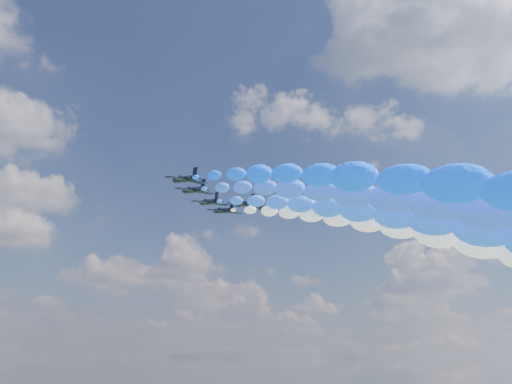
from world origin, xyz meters
TOP-DOWN VIEW (x-y plane):
  - jet_0 at (-23.91, -3.89)m, footprint 10.50×13.85m
  - trail_0 at (-23.91, -67.05)m, footprint 6.89×122.38m
  - jet_1 at (-17.85, 3.87)m, footprint 10.34×13.74m
  - trail_1 at (-17.85, -59.30)m, footprint 6.89×122.38m
  - jet_2 at (-8.99, 12.84)m, footprint 10.34×13.74m
  - trail_2 at (-8.99, -50.32)m, footprint 6.89×122.38m
  - jet_3 at (-0.06, 9.56)m, footprint 10.37×13.76m
  - trail_3 at (-0.06, -53.60)m, footprint 6.89×122.38m
  - jet_4 at (-0.96, 19.53)m, footprint 9.72×13.30m
  - trail_4 at (-0.96, -43.64)m, footprint 6.89×122.38m
  - jet_5 at (8.24, 10.32)m, footprint 10.28×13.69m
  - trail_5 at (8.24, -52.84)m, footprint 6.89×122.38m
  - jet_6 at (18.60, 2.69)m, footprint 9.87×13.40m
  - jet_7 at (25.94, -4.04)m, footprint 10.02×13.51m

SIDE VIEW (x-z plane):
  - trail_0 at x=-23.91m, z-range 54.93..94.84m
  - trail_1 at x=-17.85m, z-range 54.93..94.84m
  - trail_2 at x=-8.99m, z-range 54.93..94.84m
  - trail_3 at x=-0.06m, z-range 54.93..94.84m
  - trail_4 at x=-0.96m, z-range 54.93..94.84m
  - trail_5 at x=8.24m, z-range 54.93..94.84m
  - jet_0 at x=-23.91m, z-range 89.82..94.79m
  - jet_1 at x=-17.85m, z-range 89.82..94.79m
  - jet_2 at x=-8.99m, z-range 89.82..94.79m
  - jet_3 at x=-0.06m, z-range 89.82..94.79m
  - jet_4 at x=-0.96m, z-range 89.82..94.79m
  - jet_5 at x=8.24m, z-range 89.82..94.79m
  - jet_6 at x=18.60m, z-range 89.82..94.79m
  - jet_7 at x=25.94m, z-range 89.82..94.79m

